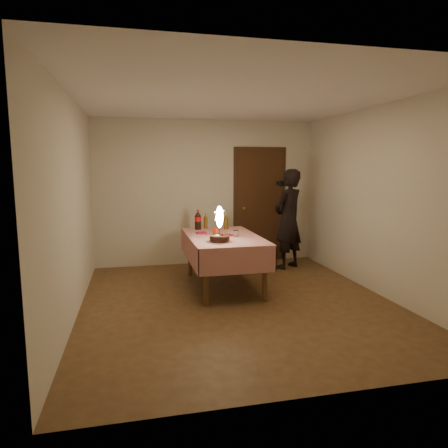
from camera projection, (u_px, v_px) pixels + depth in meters
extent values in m
cube|color=brown|center=(238.00, 302.00, 5.26)|extent=(4.00, 4.50, 0.01)
cube|color=beige|center=(207.00, 193.00, 7.24)|extent=(4.00, 0.04, 2.60)
cube|color=beige|center=(317.00, 231.00, 2.90)|extent=(4.00, 0.04, 2.60)
cube|color=beige|center=(72.00, 207.00, 4.63)|extent=(0.04, 4.50, 2.60)
cube|color=beige|center=(378.00, 201.00, 5.51)|extent=(0.04, 4.50, 2.60)
cube|color=silver|center=(239.00, 98.00, 4.89)|extent=(4.00, 4.50, 0.04)
cube|color=#472814|center=(260.00, 207.00, 7.47)|extent=(0.85, 0.05, 2.05)
sphere|color=#B28C33|center=(244.00, 209.00, 7.36)|extent=(0.06, 0.06, 0.06)
cube|color=brown|center=(223.00, 238.00, 5.81)|extent=(0.90, 1.60, 0.04)
cylinder|color=brown|center=(206.00, 278.00, 5.06)|extent=(0.07, 0.07, 0.72)
cylinder|color=brown|center=(265.00, 275.00, 5.23)|extent=(0.07, 0.07, 0.72)
cylinder|color=brown|center=(190.00, 254.00, 6.49)|extent=(0.07, 0.07, 0.72)
cylinder|color=brown|center=(236.00, 252.00, 6.66)|extent=(0.07, 0.07, 0.72)
cube|color=silver|center=(223.00, 236.00, 5.81)|extent=(1.02, 1.72, 0.01)
cube|color=silver|center=(238.00, 261.00, 5.01)|extent=(1.02, 0.01, 0.34)
cube|color=silver|center=(212.00, 238.00, 6.66)|extent=(1.02, 0.01, 0.34)
cube|color=silver|center=(189.00, 250.00, 5.72)|extent=(0.01, 1.72, 0.34)
cube|color=silver|center=(256.00, 247.00, 5.94)|extent=(0.01, 1.72, 0.34)
cylinder|color=white|center=(220.00, 242.00, 5.33)|extent=(0.33, 0.33, 0.01)
cylinder|color=black|center=(220.00, 238.00, 5.32)|extent=(0.26, 0.26, 0.08)
cylinder|color=white|center=(218.00, 235.00, 5.33)|extent=(0.07, 0.07, 0.00)
sphere|color=red|center=(222.00, 235.00, 5.31)|extent=(0.02, 0.02, 0.02)
cube|color=#19721E|center=(224.00, 236.00, 5.31)|extent=(0.02, 0.01, 0.00)
cube|color=#19721E|center=(222.00, 236.00, 5.30)|extent=(0.01, 0.02, 0.00)
cylinder|color=#262628|center=(220.00, 231.00, 5.31)|extent=(0.01, 0.01, 0.12)
ellipsoid|color=#FFF2BF|center=(220.00, 217.00, 5.28)|extent=(0.09, 0.09, 0.29)
sphere|color=white|center=(220.00, 225.00, 5.30)|extent=(0.04, 0.04, 0.04)
cylinder|color=red|center=(226.00, 235.00, 5.85)|extent=(0.22, 0.22, 0.01)
cylinder|color=red|center=(216.00, 231.00, 5.90)|extent=(0.08, 0.08, 0.10)
cylinder|color=white|center=(236.00, 233.00, 5.74)|extent=(0.07, 0.07, 0.09)
cube|color=#A2122B|center=(201.00, 233.00, 6.00)|extent=(0.15, 0.15, 0.02)
cylinder|color=black|center=(198.00, 223.00, 6.38)|extent=(0.10, 0.10, 0.22)
cylinder|color=red|center=(198.00, 219.00, 6.37)|extent=(0.10, 0.10, 0.07)
cone|color=black|center=(198.00, 213.00, 6.36)|extent=(0.10, 0.10, 0.08)
cylinder|color=red|center=(198.00, 211.00, 6.35)|extent=(0.03, 0.03, 0.02)
cylinder|color=#5F4010|center=(206.00, 223.00, 6.49)|extent=(0.06, 0.06, 0.18)
cone|color=#5F4010|center=(206.00, 216.00, 6.47)|extent=(0.06, 0.06, 0.06)
cylinder|color=olive|center=(206.00, 214.00, 6.46)|extent=(0.02, 0.02, 0.02)
cylinder|color=#5F4010|center=(226.00, 224.00, 6.42)|extent=(0.06, 0.06, 0.18)
cone|color=#5F4010|center=(226.00, 216.00, 6.41)|extent=(0.06, 0.06, 0.06)
cylinder|color=olive|center=(226.00, 214.00, 6.40)|extent=(0.02, 0.02, 0.02)
imported|color=black|center=(288.00, 219.00, 6.93)|extent=(0.75, 0.68, 1.73)
cube|color=black|center=(283.00, 183.00, 6.94)|extent=(0.16, 0.14, 0.10)
cylinder|color=black|center=(279.00, 183.00, 6.99)|extent=(0.11, 0.11, 0.08)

